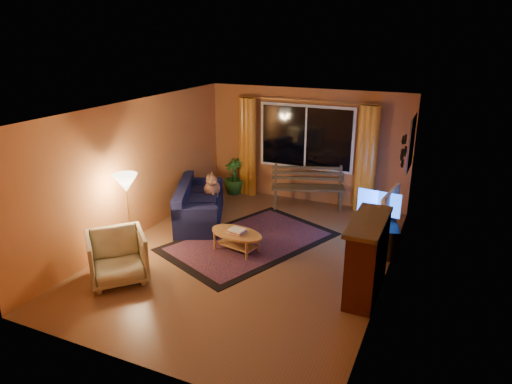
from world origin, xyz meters
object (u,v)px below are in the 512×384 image
at_px(bench, 307,198).
at_px(sofa, 200,203).
at_px(floor_lamp, 129,215).
at_px(tv_console, 382,232).
at_px(coffee_table, 237,242).
at_px(armchair, 117,255).

relative_size(bench, sofa, 0.81).
height_order(floor_lamp, tv_console, floor_lamp).
xyz_separation_m(bench, floor_lamp, (-2.09, -3.29, 0.48)).
distance_m(bench, coffee_table, 2.54).
height_order(armchair, floor_lamp, floor_lamp).
xyz_separation_m(sofa, coffee_table, (1.28, -0.93, -0.21)).
height_order(sofa, tv_console, sofa).
bearing_deg(coffee_table, bench, 79.28).
distance_m(sofa, armchair, 2.53).
distance_m(sofa, coffee_table, 1.60).
xyz_separation_m(bench, tv_console, (1.78, -1.23, 0.03)).
distance_m(bench, tv_console, 2.17).
distance_m(bench, floor_lamp, 3.92).
bearing_deg(floor_lamp, sofa, 79.06).
relative_size(armchair, tv_console, 0.68).
height_order(sofa, coffee_table, sofa).
relative_size(floor_lamp, coffee_table, 1.43).
bearing_deg(sofa, armchair, -113.74).
bearing_deg(tv_console, armchair, -156.67).
distance_m(sofa, tv_console, 3.55).
relative_size(sofa, tv_console, 1.52).
bearing_deg(coffee_table, sofa, 144.08).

